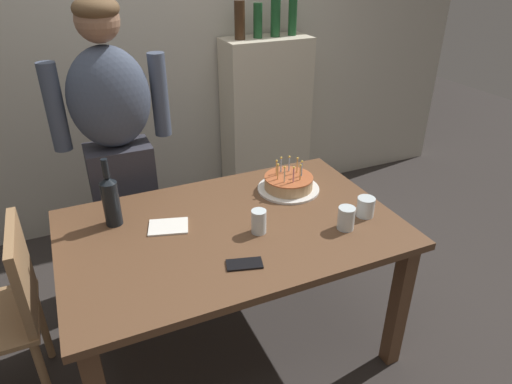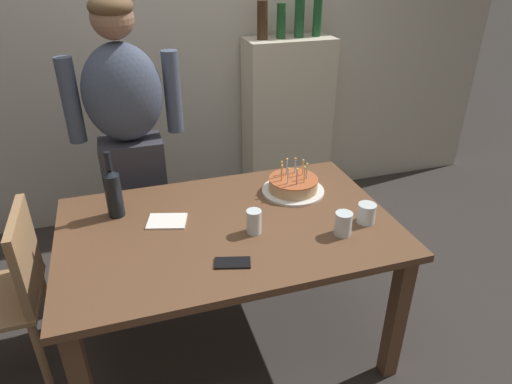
% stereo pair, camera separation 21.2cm
% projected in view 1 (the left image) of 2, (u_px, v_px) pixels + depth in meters
% --- Properties ---
extents(ground_plane, '(10.00, 10.00, 0.00)m').
position_uv_depth(ground_plane, '(235.00, 344.00, 2.41)').
color(ground_plane, '#332D2B').
extents(back_wall, '(5.20, 0.10, 2.60)m').
position_uv_depth(back_wall, '(144.00, 40.00, 3.03)').
color(back_wall, beige).
rests_on(back_wall, ground_plane).
extents(dining_table, '(1.50, 0.96, 0.74)m').
position_uv_depth(dining_table, '(232.00, 244.00, 2.10)').
color(dining_table, brown).
rests_on(dining_table, ground_plane).
extents(birthday_cake, '(0.32, 0.32, 0.16)m').
position_uv_depth(birthday_cake, '(288.00, 184.00, 2.34)').
color(birthday_cake, white).
rests_on(birthday_cake, dining_table).
extents(water_glass_near, '(0.07, 0.07, 0.11)m').
position_uv_depth(water_glass_near, '(259.00, 222.00, 1.99)').
color(water_glass_near, silver).
rests_on(water_glass_near, dining_table).
extents(water_glass_far, '(0.08, 0.08, 0.09)m').
position_uv_depth(water_glass_far, '(366.00, 207.00, 2.11)').
color(water_glass_far, silver).
rests_on(water_glass_far, dining_table).
extents(water_glass_side, '(0.08, 0.08, 0.11)m').
position_uv_depth(water_glass_side, '(346.00, 218.00, 2.01)').
color(water_glass_side, silver).
rests_on(water_glass_side, dining_table).
extents(wine_bottle, '(0.08, 0.08, 0.32)m').
position_uv_depth(wine_bottle, '(111.00, 200.00, 2.01)').
color(wine_bottle, black).
rests_on(wine_bottle, dining_table).
extents(cell_phone, '(0.16, 0.11, 0.01)m').
position_uv_depth(cell_phone, '(244.00, 264.00, 1.80)').
color(cell_phone, black).
rests_on(cell_phone, dining_table).
extents(napkin_stack, '(0.20, 0.17, 0.01)m').
position_uv_depth(napkin_stack, '(168.00, 227.00, 2.04)').
color(napkin_stack, white).
rests_on(napkin_stack, dining_table).
extents(person_man_bearded, '(0.61, 0.27, 1.66)m').
position_uv_depth(person_man_bearded, '(118.00, 154.00, 2.43)').
color(person_man_bearded, '#33333D').
rests_on(person_man_bearded, ground_plane).
extents(dining_chair, '(0.42, 0.42, 0.87)m').
position_uv_depth(dining_chair, '(5.00, 307.00, 1.92)').
color(dining_chair, '#A37A51').
rests_on(dining_chair, ground_plane).
extents(shelf_cabinet, '(0.62, 0.30, 1.58)m').
position_uv_depth(shelf_cabinet, '(266.00, 124.00, 3.44)').
color(shelf_cabinet, beige).
rests_on(shelf_cabinet, ground_plane).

